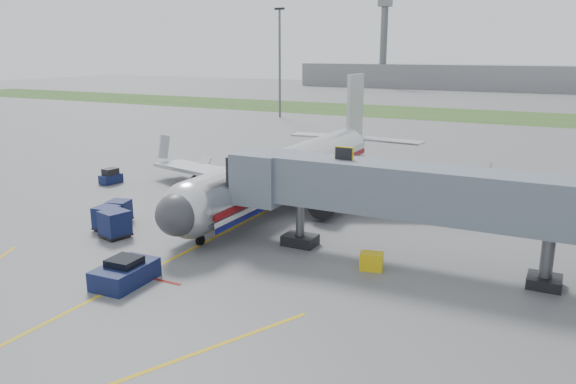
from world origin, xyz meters
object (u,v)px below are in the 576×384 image
at_px(airliner, 290,170).
at_px(baggage_tug, 111,177).
at_px(ramp_worker, 191,194).
at_px(pushback_tug, 125,273).
at_px(belt_loader, 201,180).

relative_size(airliner, baggage_tug, 15.71).
bearing_deg(airliner, ramp_worker, -144.59).
bearing_deg(baggage_tug, pushback_tug, -44.11).
xyz_separation_m(belt_loader, ramp_worker, (3.12, -5.70, 0.20)).
distance_m(airliner, ramp_worker, 8.67).
xyz_separation_m(pushback_tug, belt_loader, (-10.11, 21.25, -0.07)).
relative_size(airliner, ramp_worker, 23.23).
relative_size(baggage_tug, belt_loader, 0.47).
bearing_deg(belt_loader, pushback_tug, -64.55).
xyz_separation_m(airliner, baggage_tug, (-18.32, -2.61, -1.98)).
relative_size(pushback_tug, belt_loader, 0.78).
bearing_deg(airliner, belt_loader, 175.47).
relative_size(airliner, belt_loader, 7.45).
height_order(airliner, ramp_worker, airliner).
distance_m(baggage_tug, belt_loader, 8.97).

